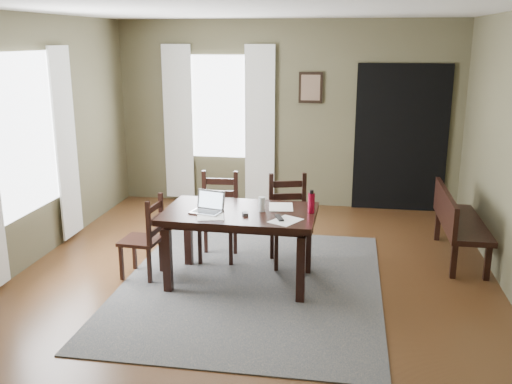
% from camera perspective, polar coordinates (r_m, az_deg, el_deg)
% --- Properties ---
extents(ground, '(5.00, 6.00, 0.01)m').
position_cam_1_polar(ground, '(5.89, -0.48, -9.29)').
color(ground, '#492C16').
extents(room_shell, '(5.02, 6.02, 2.71)m').
position_cam_1_polar(room_shell, '(5.40, -0.52, 8.46)').
color(room_shell, brown).
rests_on(room_shell, ground).
extents(rug, '(2.60, 3.20, 0.01)m').
position_cam_1_polar(rug, '(5.88, -0.48, -9.19)').
color(rug, '#424242').
rests_on(rug, ground).
extents(dining_table, '(1.52, 0.93, 0.75)m').
position_cam_1_polar(dining_table, '(5.71, -1.61, -2.79)').
color(dining_table, black).
rests_on(dining_table, rug).
extents(chair_end, '(0.41, 0.41, 0.87)m').
position_cam_1_polar(chair_end, '(6.02, -11.06, -4.56)').
color(chair_end, black).
rests_on(chair_end, rug).
extents(chair_back_left, '(0.45, 0.45, 0.97)m').
position_cam_1_polar(chair_back_left, '(6.43, -3.78, -2.57)').
color(chair_back_left, black).
rests_on(chair_back_left, rug).
extents(chair_back_right, '(0.53, 0.53, 0.98)m').
position_cam_1_polar(chair_back_right, '(6.28, 3.34, -2.96)').
color(chair_back_right, black).
rests_on(chair_back_right, rug).
extents(bench, '(0.44, 1.38, 0.78)m').
position_cam_1_polar(bench, '(6.80, 19.38, -2.54)').
color(bench, black).
rests_on(bench, ground).
extents(laptop, '(0.34, 0.30, 0.20)m').
position_cam_1_polar(laptop, '(5.66, -4.79, -1.46)').
color(laptop, '#B7B7BC').
rests_on(laptop, dining_table).
extents(computer_mouse, '(0.08, 0.10, 0.03)m').
position_cam_1_polar(computer_mouse, '(5.54, -1.10, -2.18)').
color(computer_mouse, '#3F3F42').
rests_on(computer_mouse, dining_table).
extents(tv_remote, '(0.11, 0.18, 0.02)m').
position_cam_1_polar(tv_remote, '(5.43, 2.34, -2.61)').
color(tv_remote, black).
rests_on(tv_remote, dining_table).
extents(drinking_glass, '(0.07, 0.07, 0.15)m').
position_cam_1_polar(drinking_glass, '(5.65, 0.59, -1.22)').
color(drinking_glass, silver).
rests_on(drinking_glass, dining_table).
extents(water_bottle, '(0.09, 0.09, 0.23)m').
position_cam_1_polar(water_bottle, '(5.61, 5.55, -1.06)').
color(water_bottle, '#A80C2C').
rests_on(water_bottle, dining_table).
extents(paper_a, '(0.32, 0.38, 0.00)m').
position_cam_1_polar(paper_a, '(5.55, -4.59, -2.34)').
color(paper_a, white).
rests_on(paper_a, dining_table).
extents(paper_b, '(0.34, 0.37, 0.00)m').
position_cam_1_polar(paper_b, '(5.38, 2.97, -2.88)').
color(paper_b, white).
rests_on(paper_b, dining_table).
extents(paper_c, '(0.28, 0.34, 0.00)m').
position_cam_1_polar(paper_c, '(5.81, 2.50, -1.49)').
color(paper_c, white).
rests_on(paper_c, dining_table).
extents(window_left, '(0.01, 1.30, 1.70)m').
position_cam_1_polar(window_left, '(6.52, -22.20, 5.37)').
color(window_left, white).
rests_on(window_left, ground).
extents(window_back, '(1.00, 0.01, 1.50)m').
position_cam_1_polar(window_back, '(8.53, -3.75, 8.50)').
color(window_back, white).
rests_on(window_back, ground).
extents(curtain_left_far, '(0.03, 0.48, 2.30)m').
position_cam_1_polar(curtain_left_far, '(7.25, -18.48, 4.58)').
color(curtain_left_far, silver).
rests_on(curtain_left_far, ground).
extents(curtain_back_left, '(0.44, 0.03, 2.30)m').
position_cam_1_polar(curtain_back_left, '(8.69, -7.78, 6.85)').
color(curtain_back_left, silver).
rests_on(curtain_back_left, ground).
extents(curtain_back_right, '(0.44, 0.03, 2.30)m').
position_cam_1_polar(curtain_back_right, '(8.42, 0.38, 6.72)').
color(curtain_back_right, silver).
rests_on(curtain_back_right, ground).
extents(framed_picture, '(0.34, 0.03, 0.44)m').
position_cam_1_polar(framed_picture, '(8.30, 5.48, 10.36)').
color(framed_picture, black).
rests_on(framed_picture, ground).
extents(doorway_back, '(1.30, 0.03, 2.10)m').
position_cam_1_polar(doorway_back, '(8.40, 14.28, 5.20)').
color(doorway_back, black).
rests_on(doorway_back, ground).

